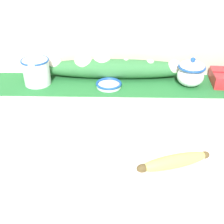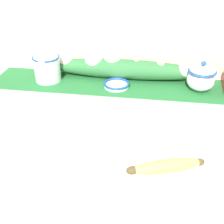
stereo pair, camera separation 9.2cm
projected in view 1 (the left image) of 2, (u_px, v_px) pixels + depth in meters
The scene contains 9 objects.
countertop at pixel (113, 203), 1.24m from camera, with size 1.22×0.73×0.92m, color silver.
back_wall at pixel (115, 9), 1.16m from camera, with size 2.02×0.04×2.40m, color beige.
table_runner at pixel (114, 85), 1.20m from camera, with size 1.13×0.22×0.00m, color #236B33.
cream_pitcher at pixel (36, 71), 1.17m from camera, with size 0.12×0.14×0.11m.
sugar_bowl at pixel (191, 73), 1.16m from camera, with size 0.11×0.11×0.12m.
small_dish at pixel (109, 85), 1.17m from camera, with size 0.11×0.11×0.02m.
banana at pixel (174, 161), 0.77m from camera, with size 0.21×0.10×0.04m.
spoon at pixel (206, 109), 1.02m from camera, with size 0.15×0.08×0.01m.
poinsettia_garland at pixel (113, 67), 1.23m from camera, with size 0.70×0.10×0.11m.
Camera 1 is at (0.02, -0.83, 1.46)m, focal length 45.00 mm.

